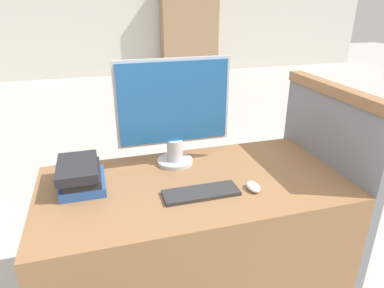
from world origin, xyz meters
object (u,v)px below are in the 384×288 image
Objects in this scene: keyboard at (202,193)px; book_stack at (81,175)px; mouse at (253,187)px; monitor at (174,110)px.

book_stack reaches higher than keyboard.
keyboard is 0.23m from mouse.
mouse is (0.23, -0.03, 0.01)m from keyboard.
keyboard is (0.04, -0.33, -0.28)m from monitor.
monitor is 0.52m from mouse.
monitor reaches higher than mouse.
book_stack is (-0.73, 0.24, 0.04)m from mouse.
mouse is 0.77m from book_stack.
keyboard is at bearing 173.32° from mouse.
mouse reaches higher than keyboard.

